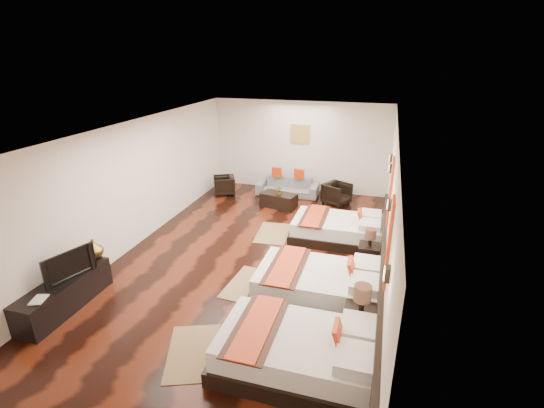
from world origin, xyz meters
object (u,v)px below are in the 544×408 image
(tv, at_px, (67,264))
(armchair_right, at_px, (337,194))
(nightstand_a, at_px, (360,322))
(bed_near, at_px, (300,352))
(coffee_table, at_px, (279,200))
(nightstand_b, at_px, (369,253))
(armchair_left, at_px, (224,185))
(tv_console, at_px, (65,294))
(sofa, at_px, (288,186))
(book, at_px, (32,300))
(table_plant, at_px, (279,190))
(bed_far, at_px, (339,229))
(bed_mid, at_px, (321,285))
(figurine, at_px, (93,249))

(tv, bearing_deg, armchair_right, -13.81)
(nightstand_a, bearing_deg, bed_near, -132.14)
(coffee_table, bearing_deg, bed_near, -71.86)
(nightstand_b, relative_size, armchair_left, 1.30)
(tv, xyz_separation_m, coffee_table, (2.23, 5.50, -0.61))
(tv_console, bearing_deg, armchair_right, 58.69)
(bed_near, height_order, sofa, bed_near)
(book, relative_size, table_plant, 1.12)
(sofa, height_order, armchair_right, armchair_right)
(bed_far, distance_m, nightstand_b, 1.27)
(bed_far, bearing_deg, coffee_table, 139.31)
(tv_console, bearing_deg, armchair_left, 86.56)
(nightstand_b, relative_size, tv_console, 0.46)
(bed_far, distance_m, table_plant, 2.47)
(bed_mid, bearing_deg, tv, -161.78)
(nightstand_b, relative_size, sofa, 0.44)
(armchair_left, bearing_deg, book, -28.85)
(tv_console, relative_size, book, 6.52)
(figurine, bearing_deg, book, -90.00)
(nightstand_a, xyz_separation_m, armchair_left, (-4.57, 5.57, -0.05))
(table_plant, bearing_deg, armchair_right, 26.24)
(armchair_right, bearing_deg, book, 178.22)
(figurine, height_order, armchair_left, figurine)
(tv_console, bearing_deg, tv, 68.60)
(bed_far, bearing_deg, armchair_right, 98.68)
(bed_mid, bearing_deg, bed_far, 90.05)
(nightstand_b, relative_size, book, 3.03)
(sofa, xyz_separation_m, table_plant, (0.03, -1.11, 0.25))
(tv_console, xyz_separation_m, sofa, (2.28, 6.67, 0.00))
(book, xyz_separation_m, figurine, (0.00, 1.43, 0.17))
(bed_mid, relative_size, table_plant, 9.31)
(bed_far, xyz_separation_m, nightstand_a, (0.75, -3.39, 0.07))
(bed_mid, relative_size, bed_far, 1.08)
(bed_far, distance_m, nightstand_a, 3.47)
(nightstand_a, xyz_separation_m, table_plant, (-2.63, 4.97, 0.18))
(sofa, bearing_deg, bed_near, -76.35)
(bed_mid, distance_m, coffee_table, 4.56)
(nightstand_b, bearing_deg, tv_console, -149.17)
(bed_mid, xyz_separation_m, coffee_table, (-1.92, 4.13, -0.10))
(bed_far, relative_size, tv, 2.35)
(coffee_table, bearing_deg, nightstand_a, -62.11)
(bed_far, relative_size, armchair_right, 3.06)
(armchair_right, xyz_separation_m, table_plant, (-1.53, -0.75, 0.21))
(figurine, xyz_separation_m, sofa, (2.28, 5.85, -0.46))
(armchair_left, bearing_deg, table_plant, 47.18)
(bed_near, distance_m, sofa, 7.18)
(bed_mid, relative_size, figurine, 6.27)
(figurine, xyz_separation_m, table_plant, (2.31, 4.73, -0.21))
(nightstand_a, bearing_deg, figurine, 177.23)
(armchair_right, bearing_deg, tv_console, 175.95)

